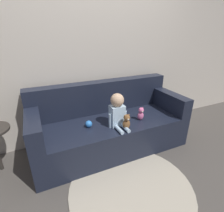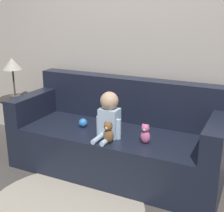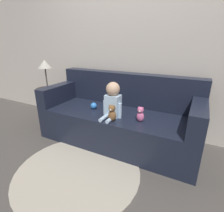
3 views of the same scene
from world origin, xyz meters
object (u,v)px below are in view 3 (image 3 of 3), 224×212
at_px(person_baby, 113,100).
at_px(couch, 119,118).
at_px(plush_toy_side, 140,114).
at_px(teddy_bear_brown, 112,113).
at_px(side_table, 46,76).
at_px(toy_ball, 94,106).

bearing_deg(person_baby, couch, 93.39).
xyz_separation_m(couch, plush_toy_side, (0.36, -0.22, 0.20)).
height_order(teddy_bear_brown, plush_toy_side, teddy_bear_brown).
bearing_deg(couch, person_baby, -86.61).
bearing_deg(couch, side_table, 176.36).
distance_m(couch, person_baby, 0.39).
bearing_deg(teddy_bear_brown, side_table, 163.06).
height_order(plush_toy_side, toy_ball, plush_toy_side).
relative_size(teddy_bear_brown, plush_toy_side, 1.11).
relative_size(couch, toy_ball, 23.90).
bearing_deg(teddy_bear_brown, person_baby, 114.62).
relative_size(person_baby, side_table, 0.41).
distance_m(teddy_bear_brown, plush_toy_side, 0.32).
height_order(couch, person_baby, couch).
bearing_deg(person_baby, side_table, 167.30).
xyz_separation_m(toy_ball, side_table, (-1.04, 0.20, 0.27)).
bearing_deg(toy_ball, couch, 19.95).
height_order(couch, plush_toy_side, couch).
bearing_deg(person_baby, plush_toy_side, 0.81).
xyz_separation_m(couch, toy_ball, (-0.32, -0.12, 0.16)).
bearing_deg(person_baby, toy_ball, 162.48).
bearing_deg(plush_toy_side, side_table, 169.94).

